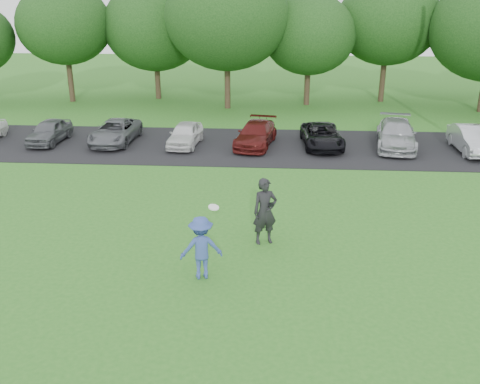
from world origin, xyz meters
name	(u,v)px	position (x,y,z in m)	size (l,w,h in m)	color
ground	(231,290)	(0.00, 0.00, 0.00)	(100.00, 100.00, 0.00)	#2B6F1F
parking_lot	(253,146)	(0.00, 13.00, 0.01)	(32.00, 6.50, 0.03)	black
frisbee_player	(201,248)	(-0.81, 0.60, 0.85)	(1.22, 0.88, 2.05)	#364C99
camera_bystander	(265,211)	(0.78, 2.75, 1.00)	(0.85, 0.70, 2.00)	black
parked_cars	(265,135)	(0.53, 13.01, 0.59)	(28.02, 4.61, 1.24)	white
tree_row	(286,26)	(1.51, 22.76, 4.91)	(42.39, 9.85, 8.64)	#38281C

